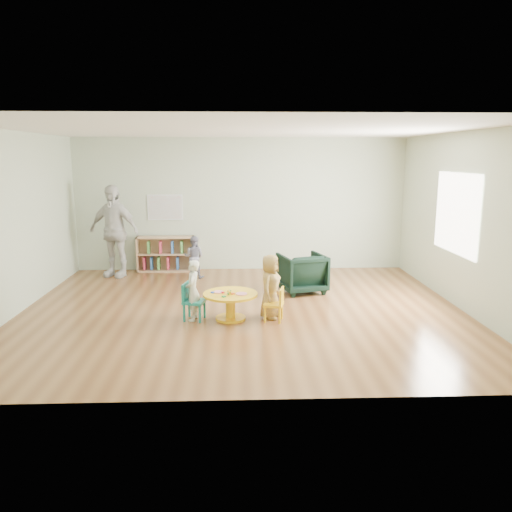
# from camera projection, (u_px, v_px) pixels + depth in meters

# --- Properties ---
(room) EXTENTS (7.10, 7.00, 2.80)m
(room) POSITION_uv_depth(u_px,v_px,m) (243.00, 191.00, 7.59)
(room) COLOR brown
(room) RESTS_ON ground
(activity_table) EXTENTS (0.81, 0.81, 0.45)m
(activity_table) POSITION_uv_depth(u_px,v_px,m) (230.00, 301.00, 7.46)
(activity_table) COLOR yellow
(activity_table) RESTS_ON ground
(kid_chair_left) EXTENTS (0.36, 0.36, 0.56)m
(kid_chair_left) POSITION_uv_depth(u_px,v_px,m) (191.00, 300.00, 7.44)
(kid_chair_left) COLOR #167E72
(kid_chair_left) RESTS_ON ground
(kid_chair_right) EXTENTS (0.33, 0.33, 0.51)m
(kid_chair_right) POSITION_uv_depth(u_px,v_px,m) (276.00, 303.00, 7.38)
(kid_chair_right) COLOR yellow
(kid_chair_right) RESTS_ON ground
(bookshelf) EXTENTS (1.20, 0.30, 0.75)m
(bookshelf) POSITION_uv_depth(u_px,v_px,m) (165.00, 254.00, 10.63)
(bookshelf) COLOR tan
(bookshelf) RESTS_ON ground
(alphabet_poster) EXTENTS (0.74, 0.01, 0.54)m
(alphabet_poster) POSITION_uv_depth(u_px,v_px,m) (165.00, 207.00, 10.56)
(alphabet_poster) COLOR white
(alphabet_poster) RESTS_ON ground
(armchair) EXTENTS (0.93, 0.94, 0.70)m
(armchair) POSITION_uv_depth(u_px,v_px,m) (302.00, 273.00, 8.97)
(armchair) COLOR black
(armchair) RESTS_ON ground
(child_left) EXTENTS (0.24, 0.34, 0.91)m
(child_left) POSITION_uv_depth(u_px,v_px,m) (193.00, 290.00, 7.40)
(child_left) COLOR silver
(child_left) RESTS_ON ground
(child_right) EXTENTS (0.46, 0.56, 0.98)m
(child_right) POSITION_uv_depth(u_px,v_px,m) (270.00, 286.00, 7.49)
(child_right) COLOR yellow
(child_right) RESTS_ON ground
(toddler) EXTENTS (0.48, 0.41, 0.85)m
(toddler) POSITION_uv_depth(u_px,v_px,m) (194.00, 257.00, 10.02)
(toddler) COLOR #191A3F
(toddler) RESTS_ON ground
(adult_caretaker) EXTENTS (1.18, 0.80, 1.86)m
(adult_caretaker) POSITION_uv_depth(u_px,v_px,m) (114.00, 231.00, 10.06)
(adult_caretaker) COLOR silver
(adult_caretaker) RESTS_ON ground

